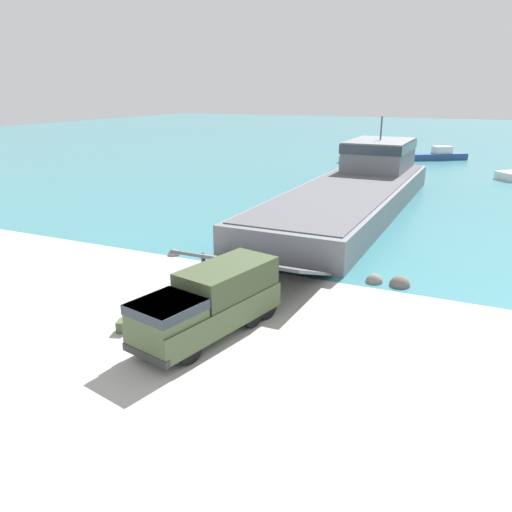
# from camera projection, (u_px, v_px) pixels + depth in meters

# --- Properties ---
(ground_plane) EXTENTS (240.00, 240.00, 0.00)m
(ground_plane) POSITION_uv_depth(u_px,v_px,m) (191.00, 313.00, 24.11)
(ground_plane) COLOR #B7B5AD
(water_surface) EXTENTS (240.00, 180.00, 0.01)m
(water_surface) POSITION_uv_depth(u_px,v_px,m) (430.00, 140.00, 107.51)
(water_surface) COLOR teal
(water_surface) RESTS_ON ground_plane
(landing_craft) EXTENTS (8.93, 38.43, 7.66)m
(landing_craft) POSITION_uv_depth(u_px,v_px,m) (358.00, 186.00, 46.04)
(landing_craft) COLOR slate
(landing_craft) RESTS_ON ground_plane
(military_truck) EXTENTS (4.02, 7.77, 2.88)m
(military_truck) POSITION_uv_depth(u_px,v_px,m) (210.00, 302.00, 21.57)
(military_truck) COLOR #475638
(military_truck) RESTS_ON ground_plane
(soldier_on_ramp) EXTENTS (0.40, 0.50, 1.66)m
(soldier_on_ramp) POSITION_uv_depth(u_px,v_px,m) (179.00, 296.00, 23.67)
(soldier_on_ramp) COLOR #4C4738
(soldier_on_ramp) RESTS_ON ground_plane
(moored_boat_a) EXTENTS (8.71, 7.09, 2.02)m
(moored_boat_a) POSITION_uv_depth(u_px,v_px,m) (438.00, 155.00, 77.06)
(moored_boat_a) COLOR navy
(moored_boat_a) RESTS_ON ground_plane
(moored_boat_c) EXTENTS (2.87, 7.04, 2.30)m
(moored_boat_c) POSITION_uv_depth(u_px,v_px,m) (348.00, 155.00, 76.30)
(moored_boat_c) COLOR white
(moored_boat_c) RESTS_ON ground_plane
(mooring_bollard) EXTENTS (0.30, 0.30, 0.79)m
(mooring_bollard) POSITION_uv_depth(u_px,v_px,m) (203.00, 258.00, 30.60)
(mooring_bollard) COLOR #333338
(mooring_bollard) RESTS_ON ground_plane
(cargo_crate) EXTENTS (0.70, 0.76, 0.52)m
(cargo_crate) POSITION_uv_depth(u_px,v_px,m) (124.00, 326.00, 22.19)
(cargo_crate) COLOR #475638
(cargo_crate) RESTS_ON ground_plane
(shoreline_rock_a) EXTENTS (0.95, 0.95, 0.95)m
(shoreline_rock_a) POSITION_uv_depth(u_px,v_px,m) (374.00, 282.00, 27.96)
(shoreline_rock_a) COLOR gray
(shoreline_rock_a) RESTS_ON ground_plane
(shoreline_rock_b) EXTENTS (1.14, 1.14, 1.14)m
(shoreline_rock_b) POSITION_uv_depth(u_px,v_px,m) (400.00, 286.00, 27.44)
(shoreline_rock_b) COLOR #66605B
(shoreline_rock_b) RESTS_ON ground_plane
(shoreline_rock_c) EXTENTS (0.79, 0.79, 0.79)m
(shoreline_rock_c) POSITION_uv_depth(u_px,v_px,m) (174.00, 255.00, 32.54)
(shoreline_rock_c) COLOR gray
(shoreline_rock_c) RESTS_ON ground_plane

